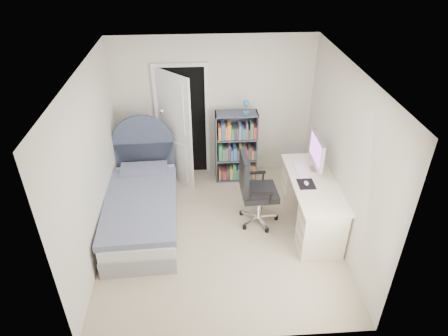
{
  "coord_description": "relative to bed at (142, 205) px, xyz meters",
  "views": [
    {
      "loc": [
        -0.25,
        -4.57,
        4.04
      ],
      "look_at": [
        0.07,
        0.26,
        0.99
      ],
      "focal_mm": 32.0,
      "sensor_mm": 36.0,
      "label": 1
    }
  ],
  "objects": [
    {
      "name": "bed",
      "position": [
        0.0,
        0.0,
        0.0
      ],
      "size": [
        1.12,
        2.24,
        1.35
      ],
      "color": "gray",
      "rests_on": "ground"
    },
    {
      "name": "office_chair",
      "position": [
        1.68,
        -0.12,
        0.34
      ],
      "size": [
        0.61,
        0.62,
        1.19
      ],
      "color": "silver",
      "rests_on": "ground"
    },
    {
      "name": "door",
      "position": [
        0.54,
        1.22,
        0.73
      ],
      "size": [
        0.92,
        0.62,
        2.06
      ],
      "color": "black",
      "rests_on": "ground"
    },
    {
      "name": "bookcase",
      "position": [
        1.55,
        1.12,
        0.29
      ],
      "size": [
        0.72,
        0.31,
        1.52
      ],
      "color": "#3E4555",
      "rests_on": "ground"
    },
    {
      "name": "desk",
      "position": [
        2.55,
        -0.24,
        0.13
      ],
      "size": [
        0.65,
        1.63,
        1.34
      ],
      "color": "#F1DFC9",
      "rests_on": "ground"
    },
    {
      "name": "nightstand",
      "position": [
        -0.17,
        1.25,
        0.06
      ],
      "size": [
        0.38,
        0.38,
        0.56
      ],
      "color": "tan",
      "rests_on": "ground"
    },
    {
      "name": "floor_lamp",
      "position": [
        0.27,
        1.11,
        0.27
      ],
      "size": [
        0.2,
        0.2,
        1.42
      ],
      "color": "silver",
      "rests_on": "ground"
    },
    {
      "name": "room_shell",
      "position": [
        1.17,
        -0.37,
        0.94
      ],
      "size": [
        3.5,
        3.7,
        2.6
      ],
      "color": "tan",
      "rests_on": "ground"
    }
  ]
}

